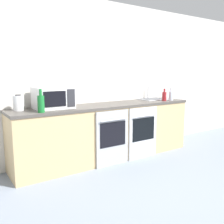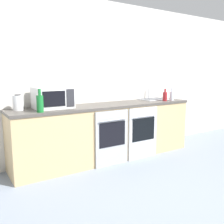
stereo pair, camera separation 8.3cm
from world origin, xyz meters
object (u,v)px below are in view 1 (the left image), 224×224
at_px(microwave, 53,98).
at_px(bottle_clear, 171,96).
at_px(bottle_green, 41,103).
at_px(kettle, 18,103).
at_px(oven_right, 143,133).
at_px(oven_left, 112,138).
at_px(bottle_red, 164,96).
at_px(sink, 153,99).

relative_size(microwave, bottle_clear, 2.32).
bearing_deg(bottle_green, kettle, 121.96).
bearing_deg(oven_right, oven_left, 180.00).
height_order(microwave, bottle_green, microwave).
bearing_deg(bottle_red, kettle, 173.61).
relative_size(bottle_green, sink, 0.59).
xyz_separation_m(bottle_red, sink, (-0.02, 0.27, -0.07)).
xyz_separation_m(oven_right, bottle_red, (0.62, 0.15, 0.56)).
bearing_deg(sink, microwave, -178.15).
height_order(oven_left, bottle_red, bottle_red).
bearing_deg(bottle_green, bottle_clear, 0.48).
bearing_deg(oven_right, bottle_green, 176.45).
distance_m(oven_right, kettle, 1.99).
height_order(oven_right, microwave, microwave).
xyz_separation_m(oven_right, kettle, (-1.85, 0.43, 0.58)).
bearing_deg(bottle_clear, oven_left, -174.87).
height_order(bottle_green, kettle, bottle_green).
bearing_deg(bottle_red, sink, 94.92).
height_order(bottle_green, sink, bottle_green).
relative_size(oven_right, bottle_red, 3.90).
xyz_separation_m(bottle_red, bottle_clear, (0.14, -0.03, 0.00)).
height_order(oven_right, bottle_red, bottle_red).
bearing_deg(bottle_red, oven_left, -173.02).
xyz_separation_m(oven_left, bottle_red, (1.23, 0.15, 0.56)).
relative_size(oven_left, sink, 1.66).
bearing_deg(bottle_green, bottle_red, 1.21).
bearing_deg(bottle_green, oven_right, -3.55).
distance_m(oven_left, bottle_clear, 1.49).
height_order(microwave, sink, microwave).
bearing_deg(oven_right, bottle_red, 13.62).
xyz_separation_m(oven_left, sink, (1.21, 0.42, 0.49)).
xyz_separation_m(bottle_green, bottle_red, (2.27, 0.05, -0.03)).
height_order(bottle_red, sink, sink).
distance_m(bottle_green, bottle_clear, 2.41).
height_order(bottle_green, bottle_clear, bottle_green).
bearing_deg(microwave, kettle, 171.81).
bearing_deg(sink, bottle_red, -85.08).
distance_m(oven_right, microwave, 1.57).
relative_size(microwave, bottle_green, 1.74).
xyz_separation_m(oven_right, bottle_clear, (0.76, 0.12, 0.57)).
distance_m(microwave, sink, 1.99).
bearing_deg(kettle, sink, -0.07).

